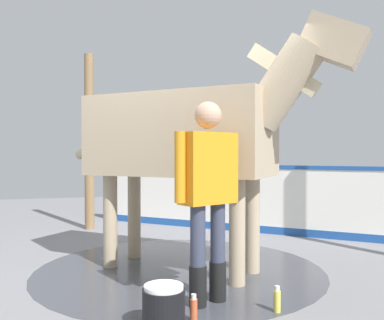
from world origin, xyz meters
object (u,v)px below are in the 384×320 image
(handler, at_px, (208,186))
(wash_bucket, at_px, (164,308))
(bottle_shampoo, at_px, (277,300))
(bottle_spray, at_px, (194,309))
(horse, at_px, (190,134))

(handler, xyz_separation_m, wash_bucket, (0.45, -0.48, -0.85))
(handler, distance_m, bottle_shampoo, 1.09)
(wash_bucket, height_order, bottle_spray, wash_bucket)
(bottle_spray, bearing_deg, bottle_shampoo, 91.32)
(bottle_shampoo, bearing_deg, handler, -124.92)
(handler, xyz_separation_m, bottle_spray, (0.36, -0.22, -0.91))
(bottle_shampoo, bearing_deg, horse, -164.19)
(horse, bearing_deg, bottle_shampoo, -33.45)
(handler, distance_m, wash_bucket, 1.07)
(horse, distance_m, bottle_spray, 1.98)
(horse, distance_m, wash_bucket, 2.06)
(horse, xyz_separation_m, handler, (1.01, -0.10, -0.49))
(wash_bucket, relative_size, bottle_shampoo, 1.55)
(handler, distance_m, bottle_spray, 1.00)
(handler, bearing_deg, bottle_spray, 123.91)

